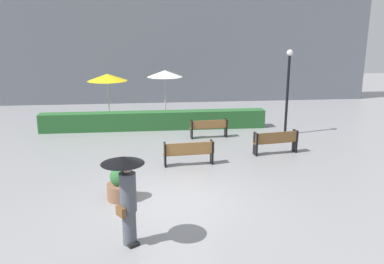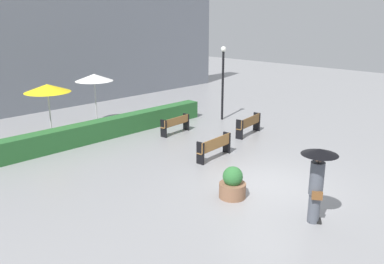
# 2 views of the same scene
# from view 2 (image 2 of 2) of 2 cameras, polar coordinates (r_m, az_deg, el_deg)

# --- Properties ---
(ground_plane) EXTENTS (60.00, 60.00, 0.00)m
(ground_plane) POSITION_cam_2_polar(r_m,az_deg,el_deg) (13.82, 10.56, -7.44)
(ground_plane) COLOR gray
(bench_far_right) EXTENTS (1.85, 0.61, 0.91)m
(bench_far_right) POSITION_cam_2_polar(r_m,az_deg,el_deg) (19.12, 8.11, 1.15)
(bench_far_right) COLOR brown
(bench_far_right) RESTS_ON ground
(bench_back_row) EXTENTS (1.73, 0.48, 0.83)m
(bench_back_row) POSITION_cam_2_polar(r_m,az_deg,el_deg) (19.16, -2.32, 1.21)
(bench_back_row) COLOR olive
(bench_back_row) RESTS_ON ground
(bench_mid_center) EXTENTS (1.87, 0.49, 0.88)m
(bench_mid_center) POSITION_cam_2_polar(r_m,az_deg,el_deg) (15.87, 3.27, -2.00)
(bench_mid_center) COLOR olive
(bench_mid_center) RESTS_ON ground
(pedestrian_with_umbrella) EXTENTS (0.97, 0.97, 2.16)m
(pedestrian_with_umbrella) POSITION_cam_2_polar(r_m,az_deg,el_deg) (11.26, 17.33, -5.91)
(pedestrian_with_umbrella) COLOR #4C515B
(pedestrian_with_umbrella) RESTS_ON ground
(planter_pot) EXTENTS (0.84, 0.84, 1.01)m
(planter_pot) POSITION_cam_2_polar(r_m,az_deg,el_deg) (12.66, 5.77, -7.38)
(planter_pot) COLOR brown
(planter_pot) RESTS_ON ground
(lamp_post) EXTENTS (0.28, 0.28, 3.91)m
(lamp_post) POSITION_cam_2_polar(r_m,az_deg,el_deg) (21.48, 4.40, 8.00)
(lamp_post) COLOR black
(lamp_post) RESTS_ON ground
(patio_umbrella_yellow) EXTENTS (1.99, 1.99, 2.59)m
(patio_umbrella_yellow) POSITION_cam_2_polar(r_m,az_deg,el_deg) (18.66, -19.82, 5.84)
(patio_umbrella_yellow) COLOR silver
(patio_umbrella_yellow) RESTS_ON ground
(patio_umbrella_white) EXTENTS (1.88, 1.88, 2.64)m
(patio_umbrella_white) POSITION_cam_2_polar(r_m,az_deg,el_deg) (20.82, -13.70, 7.49)
(patio_umbrella_white) COLOR silver
(patio_umbrella_white) RESTS_ON ground
(hedge_strip) EXTENTS (10.90, 0.70, 0.89)m
(hedge_strip) POSITION_cam_2_polar(r_m,az_deg,el_deg) (19.09, -11.39, 0.65)
(hedge_strip) COLOR #28602D
(hedge_strip) RESTS_ON ground
(building_facade) EXTENTS (28.00, 1.20, 8.72)m
(building_facade) POSITION_cam_2_polar(r_m,az_deg,el_deg) (25.28, -21.13, 12.72)
(building_facade) COLOR slate
(building_facade) RESTS_ON ground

